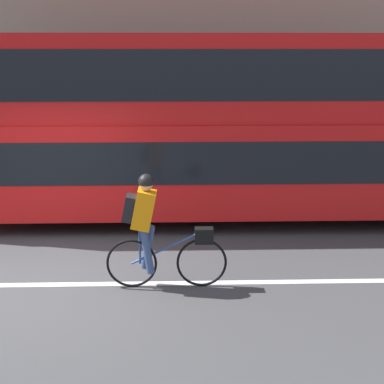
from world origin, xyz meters
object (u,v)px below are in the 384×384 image
(trash_bin, at_px, (116,164))
(street_sign_post, at_px, (191,123))
(bus, at_px, (228,119))
(cyclist_on_bike, at_px, (154,228))

(trash_bin, bearing_deg, street_sign_post, -0.19)
(bus, relative_size, cyclist_on_bike, 6.03)
(bus, bearing_deg, trash_bin, 137.35)
(trash_bin, relative_size, street_sign_post, 0.37)
(cyclist_on_bike, relative_size, trash_bin, 1.75)
(cyclist_on_bike, height_order, street_sign_post, street_sign_post)
(bus, relative_size, trash_bin, 10.55)
(trash_bin, distance_m, street_sign_post, 2.06)
(bus, xyz_separation_m, trash_bin, (-2.47, 2.28, -1.35))
(cyclist_on_bike, height_order, trash_bin, cyclist_on_bike)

